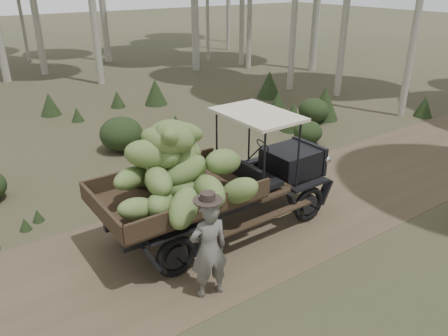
# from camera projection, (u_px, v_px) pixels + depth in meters

# --- Properties ---
(ground) EXTENTS (120.00, 120.00, 0.00)m
(ground) POSITION_uv_depth(u_px,v_px,m) (205.00, 240.00, 9.27)
(ground) COLOR #473D2B
(ground) RESTS_ON ground
(dirt_track) EXTENTS (70.00, 4.00, 0.01)m
(dirt_track) POSITION_uv_depth(u_px,v_px,m) (205.00, 240.00, 9.27)
(dirt_track) COLOR brown
(dirt_track) RESTS_ON ground
(banana_truck) EXTENTS (5.50, 2.87, 2.84)m
(banana_truck) POSITION_uv_depth(u_px,v_px,m) (198.00, 169.00, 8.69)
(banana_truck) COLOR black
(banana_truck) RESTS_ON ground
(farmer) EXTENTS (0.74, 0.57, 2.01)m
(farmer) POSITION_uv_depth(u_px,v_px,m) (209.00, 248.00, 7.35)
(farmer) COLOR #5C5A54
(farmer) RESTS_ON ground
(undergrowth) EXTENTS (23.10, 22.86, 1.39)m
(undergrowth) POSITION_uv_depth(u_px,v_px,m) (310.00, 189.00, 10.30)
(undergrowth) COLOR #233319
(undergrowth) RESTS_ON ground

